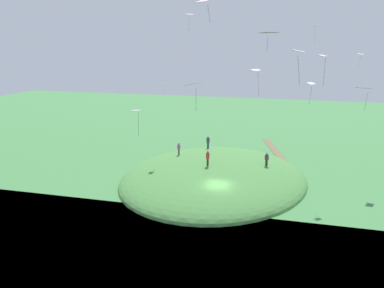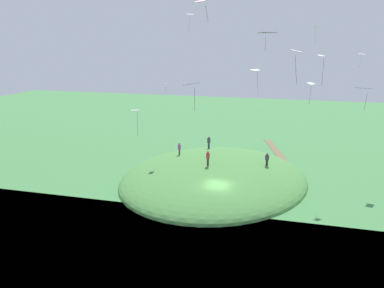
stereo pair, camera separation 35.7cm
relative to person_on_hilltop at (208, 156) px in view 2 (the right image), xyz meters
The scene contains 20 objects.
ground_plane 6.70m from the person_on_hilltop, 156.40° to the right, with size 160.00×160.00×0.00m, color #428144.
grass_hill 3.49m from the person_on_hilltop, 20.26° to the right, with size 26.86×21.75×4.08m, color #49863F.
dirt_path 18.24m from the person_on_hilltop, 21.29° to the right, with size 14.29×1.15×0.04m, color brown.
person_on_hilltop is the anchor object (origin of this frame).
person_with_child 7.14m from the person_on_hilltop, 65.20° to the right, with size 0.61×0.61×1.56m.
person_near_shore 6.92m from the person_on_hilltop, 46.05° to the left, with size 0.46×0.46×1.62m.
person_watching_kites 9.92m from the person_on_hilltop, 12.96° to the left, with size 0.62×0.62×1.75m.
kite_0 18.23m from the person_on_hilltop, behind, with size 1.34×1.10×2.13m.
kite_1 19.85m from the person_on_hilltop, 121.82° to the right, with size 1.21×1.42×1.85m.
kite_2 22.46m from the person_on_hilltop, 143.51° to the right, with size 0.79×0.69×2.04m.
kite_4 21.42m from the person_on_hilltop, 64.01° to the right, with size 1.18×0.98×1.58m.
kite_5 18.69m from the person_on_hilltop, 65.02° to the right, with size 0.78×0.78×1.80m.
kite_7 24.21m from the person_on_hilltop, 167.73° to the right, with size 1.32×1.38×1.47m.
kite_8 15.77m from the person_on_hilltop, 79.35° to the left, with size 1.23×1.20×1.84m.
kite_9 15.57m from the person_on_hilltop, 120.85° to the right, with size 0.96×0.91×1.90m.
kite_10 15.70m from the person_on_hilltop, 147.28° to the right, with size 0.96×0.96×2.13m.
kite_11 25.91m from the person_on_hilltop, 154.23° to the right, with size 0.95×0.67×1.94m.
kite_12 22.35m from the person_on_hilltop, 154.06° to the right, with size 1.34×1.41×1.22m.
kite_13 15.67m from the person_on_hilltop, 168.11° to the left, with size 0.82×0.90×2.16m.
kite_14 10.83m from the person_on_hilltop, 59.43° to the left, with size 0.84×0.61×1.22m.
Camera 2 is at (-39.37, -8.42, 16.12)m, focal length 38.85 mm.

